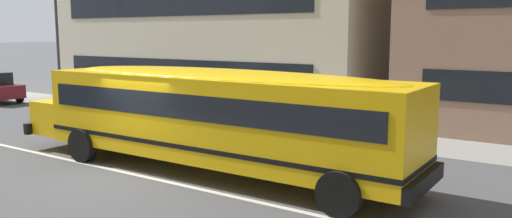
# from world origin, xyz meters

# --- Properties ---
(ground_plane) EXTENTS (400.00, 400.00, 0.00)m
(ground_plane) POSITION_xyz_m (0.00, 0.00, 0.00)
(ground_plane) COLOR #4C4C4F
(sidewalk_far) EXTENTS (120.00, 3.00, 0.01)m
(sidewalk_far) POSITION_xyz_m (0.00, 8.02, 0.01)
(sidewalk_far) COLOR gray
(sidewalk_far) RESTS_ON ground_plane
(lane_centreline) EXTENTS (110.00, 0.16, 0.01)m
(lane_centreline) POSITION_xyz_m (0.00, 0.00, 0.00)
(lane_centreline) COLOR silver
(lane_centreline) RESTS_ON ground_plane
(school_bus) EXTENTS (12.58, 2.98, 2.81)m
(school_bus) POSITION_xyz_m (1.56, 1.35, 1.67)
(school_bus) COLOR yellow
(school_bus) RESTS_ON ground_plane
(parked_car_black_end_of_row) EXTENTS (3.95, 1.99, 1.64)m
(parked_car_black_end_of_row) POSITION_xyz_m (-8.29, 5.54, 0.84)
(parked_car_black_end_of_row) COLOR black
(parked_car_black_end_of_row) RESTS_ON ground_plane
(street_lamp) EXTENTS (0.44, 0.44, 6.80)m
(street_lamp) POSITION_xyz_m (-13.62, 7.32, 4.31)
(street_lamp) COLOR #38383D
(street_lamp) RESTS_ON ground_plane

